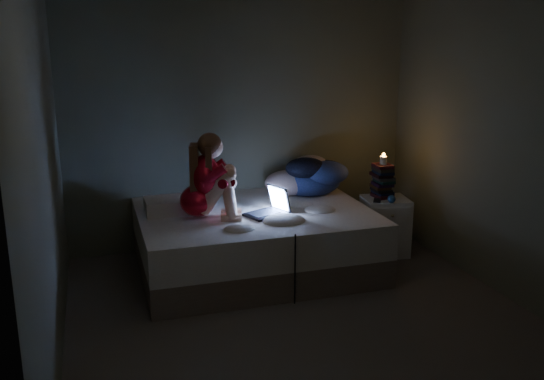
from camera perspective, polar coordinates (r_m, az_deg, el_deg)
name	(u,v)px	position (r m, az deg, el deg)	size (l,w,h in m)	color
floor	(303,320)	(4.78, 3.06, -12.43)	(3.60, 3.80, 0.02)	#48423E
wall_back	(241,122)	(6.14, -2.99, 6.55)	(3.60, 0.02, 2.60)	#53584C
wall_front	(459,242)	(2.70, 17.64, -4.79)	(3.60, 0.02, 2.60)	#53584C
wall_left	(44,174)	(4.09, -21.21, 1.41)	(0.02, 3.80, 2.60)	#53584C
wall_right	(512,145)	(5.25, 22.18, 4.08)	(0.02, 3.80, 2.60)	#53584C
bed	(255,240)	(5.60, -1.65, -4.88)	(2.13, 1.60, 0.59)	#B7B3AD
pillow	(171,205)	(5.51, -9.71, -1.48)	(0.47, 0.34, 0.14)	silver
woman	(197,176)	(5.21, -7.29, 1.33)	(0.48, 0.31, 0.78)	#A00819
laptop	(266,201)	(5.33, -0.61, -1.08)	(0.38, 0.27, 0.27)	black
clothes_pile	(310,174)	(6.07, 3.67, 1.57)	(0.68, 0.55, 0.41)	#1A2D4E
nightstand	(385,226)	(6.12, 10.84, -3.44)	(0.44, 0.39, 0.58)	silver
book_stack	(382,181)	(6.04, 10.63, 0.88)	(0.19, 0.25, 0.34)	black
candle	(383,161)	(6.00, 10.72, 2.80)	(0.07, 0.07, 0.08)	beige
phone	(379,201)	(5.91, 10.32, -1.04)	(0.07, 0.14, 0.01)	black
blue_orb	(394,199)	(5.88, 11.73, -0.85)	(0.08, 0.08, 0.08)	navy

